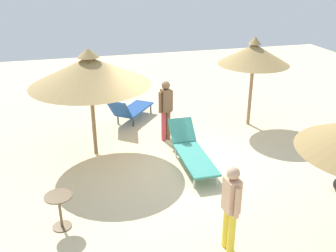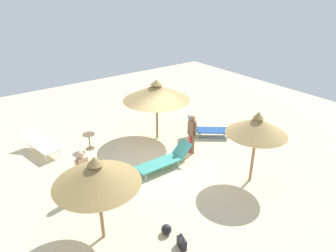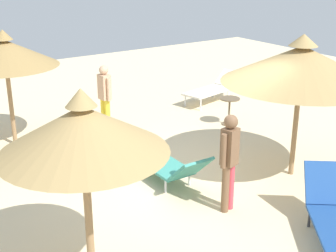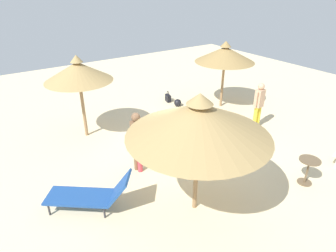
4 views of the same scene
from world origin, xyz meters
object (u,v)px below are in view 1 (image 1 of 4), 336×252
Objects in this scene: parasol_umbrella_front at (89,71)px; parasol_umbrella_near_right at (254,54)px; lounge_chair_edge at (191,151)px; side_table_round at (60,206)px; person_standing_center at (231,204)px; lounge_chair_far_right at (130,109)px; person_standing_near_left at (166,107)px.

parasol_umbrella_near_right is (-4.71, -0.81, -0.04)m from parasol_umbrella_front.
parasol_umbrella_near_right is 1.17× the size of lounge_chair_edge.
lounge_chair_edge reaches higher than side_table_round.
parasol_umbrella_front is 4.78m from parasol_umbrella_near_right.
parasol_umbrella_near_right is 3.84× the size of side_table_round.
person_standing_center is at bearing 60.99° from parasol_umbrella_near_right.
side_table_round is (2.79, -1.37, -0.46)m from person_standing_center.
lounge_chair_far_right is at bearing -113.93° from side_table_round.
lounge_chair_far_right reaches higher than side_table_round.
parasol_umbrella_near_right is 1.64× the size of person_standing_center.
person_standing_center reaches higher than side_table_round.
person_standing_near_left is 4.36m from side_table_round.
person_standing_near_left reaches higher than lounge_chair_edge.
parasol_umbrella_front is 2.91m from lounge_chair_far_right.
side_table_round is at bearing 48.50° from person_standing_near_left.
parasol_umbrella_near_right is at bearing -141.45° from lounge_chair_edge.
person_standing_center is (0.33, 3.09, 0.57)m from lounge_chair_edge.
parasol_umbrella_front is at bearing -65.96° from person_standing_center.
parasol_umbrella_front is at bearing -27.65° from lounge_chair_edge.
person_standing_center is at bearing 114.04° from parasol_umbrella_front.
lounge_chair_edge is at bearing 99.40° from person_standing_near_left.
person_standing_near_left is (-0.74, 1.56, 0.56)m from lounge_chair_far_right.
lounge_chair_far_right is 1.10× the size of person_standing_near_left.
person_standing_near_left is 1.05× the size of person_standing_center.
side_table_round is at bearing 66.07° from lounge_chair_far_right.
person_standing_near_left reaches higher than side_table_round.
lounge_chair_edge is 3.16m from person_standing_center.
parasol_umbrella_front is 1.10× the size of parasol_umbrella_near_right.
person_standing_near_left is at bearing 9.39° from parasol_umbrella_near_right.
lounge_chair_edge is (-2.23, 1.17, -1.85)m from parasol_umbrella_front.
lounge_chair_edge is (-0.99, 3.09, -0.05)m from lounge_chair_far_right.
lounge_chair_edge is at bearing -151.13° from side_table_round.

